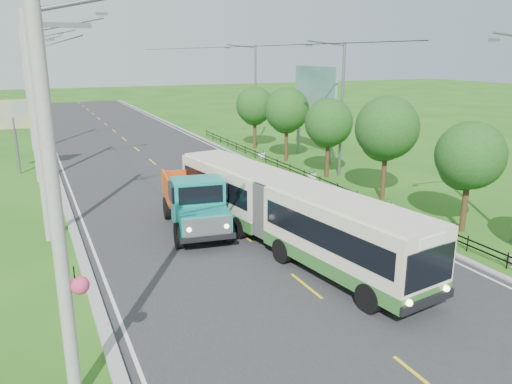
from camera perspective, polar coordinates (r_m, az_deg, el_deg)
ground at (r=18.72m, az=5.74°, el=-10.65°), size 240.00×240.00×0.00m
road at (r=36.43m, az=-10.31°, el=2.22°), size 14.00×120.00×0.02m
curb_left at (r=35.40m, az=-21.65°, el=1.08°), size 0.40×120.00×0.15m
curb_right at (r=38.75m, az=-0.03°, el=3.33°), size 0.30×120.00×0.10m
edge_line_left at (r=35.44m, az=-20.76°, el=1.10°), size 0.12×120.00×0.00m
edge_line_right at (r=38.55m, az=-0.71°, el=3.22°), size 0.12×120.00×0.00m
centre_dash at (r=18.71m, az=5.74°, el=-10.59°), size 0.12×2.20×0.00m
railing_right at (r=33.88m, az=5.52°, el=1.91°), size 0.04×40.00×0.60m
pole_nearest at (r=11.89m, az=-21.69°, el=-1.70°), size 3.51×0.44×10.00m
pole_near at (r=23.63m, az=-23.68°, el=6.59°), size 3.51×0.32×10.00m
pole_mid at (r=35.56m, az=-24.29°, el=9.11°), size 3.51×0.32×10.00m
pole_far at (r=47.52m, az=-24.59°, el=10.36°), size 3.51×0.32×10.00m
tree_second at (r=25.28m, az=23.10°, el=3.52°), size 3.18×3.26×5.30m
tree_third at (r=29.49m, az=14.62°, el=6.74°), size 3.60×3.62×6.00m
tree_fourth at (r=34.35m, az=8.25°, el=7.59°), size 3.24×3.31×5.40m
tree_fifth at (r=39.45m, az=3.50°, el=9.12°), size 3.48×3.52×5.80m
tree_back at (r=44.82m, az=-0.16°, el=9.65°), size 3.30×3.36×5.50m
streetlight_mid at (r=34.51m, az=9.58°, el=9.77°), size 3.02×0.20×9.07m
streetlight_far at (r=46.72m, az=-0.24°, el=11.43°), size 3.02×0.20×9.07m
planter_near at (r=27.89m, az=14.85°, el=-1.57°), size 0.64×0.64×0.67m
planter_mid at (r=34.18m, az=6.39°, el=1.98°), size 0.64×0.64×0.67m
planter_far at (r=41.07m, az=0.65°, el=4.36°), size 0.64×0.64×0.67m
billboard_left at (r=38.67m, az=-26.02°, el=7.49°), size 3.00×0.20×5.20m
billboard_right at (r=40.40m, az=6.75°, el=11.32°), size 0.24×6.00×7.30m
bus at (r=21.67m, az=3.25°, el=-1.82°), size 4.66×15.54×2.96m
dump_truck at (r=24.07m, az=-7.03°, el=-0.75°), size 3.33×6.74×2.72m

